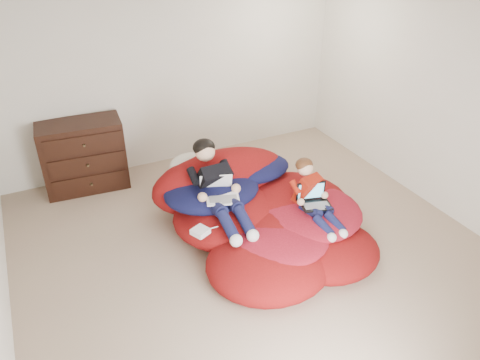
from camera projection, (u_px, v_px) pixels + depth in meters
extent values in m
cube|color=tan|center=(253.00, 259.00, 5.30)|extent=(5.10, 5.10, 0.25)
cube|color=silver|center=(172.00, 78.00, 6.53)|extent=(5.10, 0.02, 2.50)
cube|color=silver|center=(461.00, 333.00, 2.66)|extent=(5.10, 0.02, 2.50)
cube|color=silver|center=(443.00, 109.00, 5.54)|extent=(0.02, 5.10, 2.50)
cube|color=silver|center=(258.00, 19.00, 3.95)|extent=(5.10, 5.10, 0.02)
cube|color=black|center=(84.00, 155.00, 6.19)|extent=(1.09, 0.61, 0.95)
cube|color=black|center=(91.00, 183.00, 6.12)|extent=(0.94, 0.10, 0.23)
cylinder|color=#4C3F26|center=(91.00, 184.00, 6.11)|extent=(0.04, 0.06, 0.03)
cube|color=black|center=(88.00, 164.00, 5.98)|extent=(0.94, 0.10, 0.23)
cylinder|color=#4C3F26|center=(88.00, 165.00, 5.96)|extent=(0.04, 0.06, 0.03)
cube|color=black|center=(84.00, 144.00, 5.83)|extent=(0.94, 0.10, 0.23)
cylinder|color=#4C3F26|center=(84.00, 145.00, 5.82)|extent=(0.04, 0.06, 0.03)
ellipsoid|color=maroon|center=(233.00, 214.00, 5.46)|extent=(1.42, 1.27, 0.51)
ellipsoid|color=maroon|center=(291.00, 207.00, 5.63)|extent=(1.47, 1.43, 0.53)
ellipsoid|color=maroon|center=(283.00, 231.00, 5.24)|extent=(1.43, 1.15, 0.46)
ellipsoid|color=maroon|center=(269.00, 262.00, 4.86)|extent=(1.34, 1.23, 0.45)
ellipsoid|color=maroon|center=(329.00, 250.00, 5.04)|extent=(1.12, 1.02, 0.37)
ellipsoid|color=maroon|center=(222.00, 181.00, 5.77)|extent=(1.78, 0.79, 0.79)
ellipsoid|color=#11133E|center=(212.00, 190.00, 5.43)|extent=(1.14, 0.93, 0.29)
ellipsoid|color=#11133E|center=(253.00, 169.00, 5.79)|extent=(0.95, 0.67, 0.23)
ellipsoid|color=#A81828|center=(310.00, 211.00, 5.31)|extent=(1.18, 1.18, 0.21)
ellipsoid|color=#A81828|center=(282.00, 239.00, 4.93)|extent=(1.04, 0.93, 0.19)
ellipsoid|color=beige|center=(188.00, 165.00, 5.66)|extent=(0.47, 0.30, 0.30)
cube|color=black|center=(211.00, 179.00, 5.29)|extent=(0.33, 0.45, 0.47)
sphere|color=#E4B08B|center=(205.00, 152.00, 5.27)|extent=(0.23, 0.23, 0.23)
ellipsoid|color=black|center=(204.00, 147.00, 5.27)|extent=(0.26, 0.24, 0.19)
cylinder|color=#121539|center=(216.00, 207.00, 5.07)|extent=(0.16, 0.37, 0.21)
cylinder|color=#121539|center=(228.00, 226.00, 4.84)|extent=(0.13, 0.36, 0.24)
sphere|color=white|center=(236.00, 241.00, 4.73)|extent=(0.13, 0.13, 0.13)
cylinder|color=#121539|center=(231.00, 203.00, 5.15)|extent=(0.16, 0.37, 0.21)
cylinder|color=#121539|center=(245.00, 221.00, 4.91)|extent=(0.13, 0.36, 0.24)
sphere|color=white|center=(253.00, 236.00, 4.80)|extent=(0.13, 0.13, 0.13)
cube|color=#AD210F|center=(307.00, 190.00, 5.22)|extent=(0.30, 0.30, 0.39)
sphere|color=#E4B08B|center=(305.00, 168.00, 5.15)|extent=(0.18, 0.18, 0.18)
ellipsoid|color=#4D2B14|center=(304.00, 165.00, 5.15)|extent=(0.20, 0.19, 0.15)
cylinder|color=#121539|center=(310.00, 212.00, 5.11)|extent=(0.17, 0.30, 0.16)
cylinder|color=#121539|center=(324.00, 226.00, 4.93)|extent=(0.15, 0.29, 0.18)
sphere|color=white|center=(332.00, 238.00, 4.84)|extent=(0.10, 0.10, 0.10)
cylinder|color=#121539|center=(322.00, 208.00, 5.17)|extent=(0.17, 0.30, 0.16)
cylinder|color=#121539|center=(335.00, 222.00, 4.99)|extent=(0.15, 0.29, 0.18)
sphere|color=white|center=(343.00, 234.00, 4.90)|extent=(0.10, 0.10, 0.10)
cube|color=white|center=(223.00, 199.00, 5.08)|extent=(0.42, 0.35, 0.01)
cube|color=gray|center=(223.00, 199.00, 5.07)|extent=(0.33, 0.23, 0.00)
cube|color=white|center=(216.00, 182.00, 5.16)|extent=(0.38, 0.23, 0.23)
cube|color=#3F7AD6|center=(216.00, 182.00, 5.16)|extent=(0.33, 0.19, 0.18)
cube|color=black|center=(316.00, 205.00, 5.12)|extent=(0.38, 0.31, 0.01)
cube|color=gray|center=(317.00, 205.00, 5.11)|extent=(0.30, 0.19, 0.00)
cube|color=black|center=(311.00, 191.00, 5.15)|extent=(0.32, 0.11, 0.23)
cube|color=#4C95B2|center=(311.00, 191.00, 5.15)|extent=(0.28, 0.09, 0.19)
cube|color=white|center=(200.00, 231.00, 4.85)|extent=(0.21, 0.21, 0.06)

